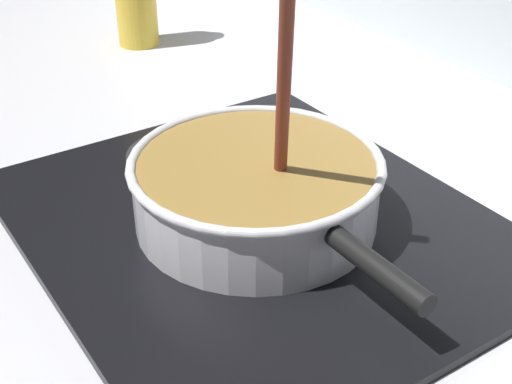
{
  "coord_description": "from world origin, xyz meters",
  "views": [
    {
      "loc": [
        0.61,
        -0.16,
        0.46
      ],
      "look_at": [
        0.05,
        0.21,
        0.05
      ],
      "focal_mm": 50.18,
      "sensor_mm": 36.0,
      "label": 1
    }
  ],
  "objects": [
    {
      "name": "burner_ring",
      "position": [
        0.05,
        0.21,
        0.02
      ],
      "size": [
        0.18,
        0.18,
        0.01
      ],
      "primitive_type": "torus",
      "color": "#592D0C",
      "rests_on": "hob_plate"
    },
    {
      "name": "hob_plate",
      "position": [
        0.05,
        0.21,
        0.01
      ],
      "size": [
        0.56,
        0.48,
        0.01
      ],
      "primitive_type": "cube",
      "color": "black",
      "rests_on": "ground"
    },
    {
      "name": "cooking_pan",
      "position": [
        0.05,
        0.21,
        0.06
      ],
      "size": [
        0.4,
        0.28,
        0.32
      ],
      "color": "silver",
      "rests_on": "hob_plate"
    },
    {
      "name": "ground",
      "position": [
        0.0,
        0.0,
        -0.02
      ],
      "size": [
        2.4,
        1.6,
        0.04
      ],
      "primitive_type": "cube",
      "color": "#B7B7BC"
    },
    {
      "name": "spare_burner",
      "position": [
        -0.13,
        0.21,
        0.01
      ],
      "size": [
        0.14,
        0.14,
        0.01
      ],
      "primitive_type": "cylinder",
      "color": "#262628",
      "rests_on": "hob_plate"
    }
  ]
}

